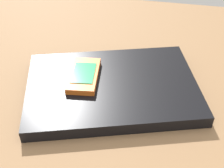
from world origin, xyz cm
name	(u,v)px	position (x,y,z in cm)	size (l,w,h in cm)	color
desk_surface	(90,90)	(0.00, 0.00, 1.50)	(120.00, 80.00, 3.00)	olive
laptop_closed	(112,87)	(-4.74, 1.53, 4.16)	(31.43, 21.62, 2.32)	black
cell_phone_on_laptop	(84,75)	(0.72, 1.11, 5.92)	(6.23, 10.57, 1.28)	orange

